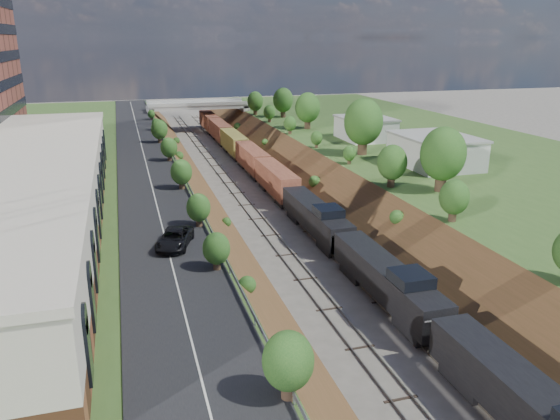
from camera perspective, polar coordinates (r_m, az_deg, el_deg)
The scene contains 16 objects.
platform_left at distance 78.17m, azimuth -26.39°, elevation 1.06°, with size 44.00×180.00×5.00m, color #3B5C25.
platform_right at distance 92.41m, azimuth 18.10°, elevation 4.35°, with size 44.00×180.00×5.00m, color #3B5C25.
embankment_left at distance 77.83m, azimuth -10.08°, elevation 0.67°, with size 7.07×180.00×7.07m, color brown.
embankment_right at distance 82.87m, azimuth 5.20°, elevation 1.92°, with size 7.07×180.00×7.07m, color brown.
rail_left_track at distance 79.05m, azimuth -4.03°, elevation 1.24°, with size 1.58×180.00×0.18m, color gray.
rail_right_track at distance 80.25m, azimuth -0.40°, elevation 1.53°, with size 1.58×180.00×0.18m, color gray.
road at distance 76.24m, azimuth -13.64°, elevation 4.03°, with size 8.00×180.00×0.10m, color black.
guardrail at distance 76.20m, azimuth -10.58°, elevation 4.60°, with size 0.10×171.00×0.70m.
commercial_building at distance 54.84m, azimuth -25.72°, elevation 1.27°, with size 14.30×62.30×7.00m.
overpass at distance 138.54m, azimuth -8.59°, elevation 10.18°, with size 24.50×8.30×7.40m.
white_building_near at distance 79.83m, azimuth 15.89°, elevation 5.88°, with size 9.00×12.00×4.00m, color silver.
white_building_far at distance 98.67m, azimuth 8.91°, elevation 8.35°, with size 8.00×10.00×3.60m, color silver.
tree_right_large at distance 66.02m, azimuth 16.67°, elevation 5.59°, with size 5.25×5.25×7.61m.
tree_left_crest at distance 38.02m, azimuth -4.88°, elevation -6.08°, with size 2.45×2.45×3.55m.
freight_train at distance 85.48m, azimuth -1.55°, elevation 4.18°, with size 2.86×131.07×4.55m.
suv at distance 47.56m, azimuth -10.95°, elevation -2.95°, with size 2.48×5.37×1.49m, color black.
Camera 1 is at (-18.41, -14.21, 22.25)m, focal length 35.00 mm.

